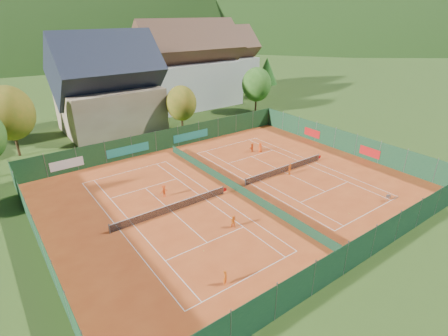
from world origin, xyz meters
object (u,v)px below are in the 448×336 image
(player_left_near, at_px, (225,278))
(player_right_far_b, at_px, (252,148))
(chalet, at_px, (109,90))
(player_right_near, at_px, (290,169))
(player_left_far, at_px, (164,191))
(hotel_block_a, at_px, (189,70))
(player_left_mid, at_px, (234,222))
(hotel_block_b, at_px, (221,64))
(ball_hopper, at_px, (388,196))
(player_right_far_a, at_px, (260,147))

(player_left_near, relative_size, player_right_far_b, 0.98)
(chalet, bearing_deg, player_right_near, -70.30)
(player_left_near, relative_size, player_left_far, 0.94)
(player_right_far_b, bearing_deg, hotel_block_a, -132.53)
(player_left_near, bearing_deg, player_left_far, 40.48)
(chalet, distance_m, player_left_far, 27.63)
(player_left_mid, distance_m, player_right_near, 13.72)
(hotel_block_b, height_order, player_right_far_b, hotel_block_b)
(ball_hopper, relative_size, player_right_far_b, 0.60)
(chalet, xyz_separation_m, player_right_far_b, (12.16, -22.29, -5.96))
(hotel_block_a, relative_size, player_right_near, 15.07)
(ball_hopper, bearing_deg, player_right_far_a, 94.75)
(ball_hopper, relative_size, player_right_far_a, 0.57)
(hotel_block_a, distance_m, player_right_near, 38.24)
(chalet, relative_size, player_right_far_b, 12.22)
(chalet, relative_size, hotel_block_b, 0.94)
(player_right_far_b, bearing_deg, player_right_near, 53.52)
(player_right_near, bearing_deg, hotel_block_a, 47.86)
(player_left_mid, bearing_deg, player_left_near, -108.16)
(hotel_block_a, relative_size, player_left_far, 15.51)
(player_right_far_b, bearing_deg, hotel_block_b, -148.80)
(player_right_far_a, bearing_deg, player_left_far, 24.10)
(player_left_far, bearing_deg, player_right_near, 158.98)
(hotel_block_b, height_order, player_left_mid, hotel_block_b)
(player_left_mid, distance_m, player_right_far_b, 19.44)
(chalet, height_order, player_left_far, chalet)
(player_right_far_b, bearing_deg, player_left_mid, 15.65)
(player_right_far_a, bearing_deg, player_right_far_b, -23.25)
(hotel_block_b, relative_size, player_left_near, 13.26)
(player_left_far, height_order, player_right_far_a, player_right_far_a)
(chalet, distance_m, player_left_mid, 36.47)
(player_left_near, distance_m, player_right_far_a, 27.14)
(player_left_mid, xyz_separation_m, player_left_far, (-2.46, 9.27, 0.04))
(player_left_near, bearing_deg, player_left_mid, 7.91)
(hotel_block_a, bearing_deg, player_left_far, -125.32)
(player_right_far_a, bearing_deg, hotel_block_b, -106.26)
(player_left_far, relative_size, player_right_far_a, 0.99)
(player_left_near, xyz_separation_m, player_right_far_a, (19.87, 18.49, 0.05))
(player_left_near, bearing_deg, chalet, 41.23)
(player_right_near, bearing_deg, player_right_far_a, 45.17)
(hotel_block_a, height_order, player_left_mid, hotel_block_a)
(ball_hopper, distance_m, player_left_near, 21.43)
(player_left_far, xyz_separation_m, player_right_far_a, (17.26, 3.70, 0.01))
(hotel_block_a, relative_size, player_right_far_a, 15.40)
(player_right_far_a, bearing_deg, chalet, -48.26)
(hotel_block_b, xyz_separation_m, player_left_near, (-39.76, -55.46, -5.97))
(hotel_block_a, distance_m, player_right_far_b, 29.87)
(player_right_far_a, bearing_deg, player_right_near, 87.11)
(player_left_far, height_order, player_right_far_b, player_left_far)
(hotel_block_b, xyz_separation_m, player_right_near, (-21.97, -44.80, -5.90))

